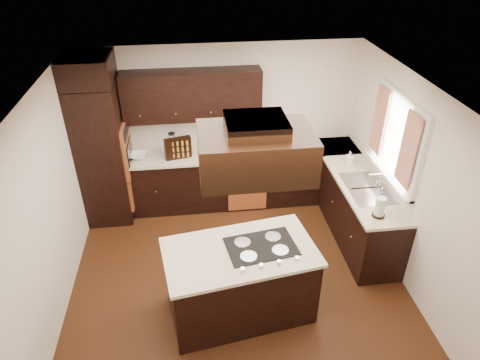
# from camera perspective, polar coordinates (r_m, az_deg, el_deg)

# --- Properties ---
(floor) EXTENTS (4.20, 4.20, 0.02)m
(floor) POSITION_cam_1_polar(r_m,az_deg,el_deg) (5.69, -0.26, -13.26)
(floor) COLOR #542C14
(floor) RESTS_ON ground
(ceiling) EXTENTS (4.20, 4.20, 0.02)m
(ceiling) POSITION_cam_1_polar(r_m,az_deg,el_deg) (4.29, -0.34, 11.19)
(ceiling) COLOR white
(ceiling) RESTS_ON ground
(wall_back) EXTENTS (4.20, 0.02, 2.50)m
(wall_back) POSITION_cam_1_polar(r_m,az_deg,el_deg) (6.71, -2.46, 7.45)
(wall_back) COLOR #F3E2CF
(wall_back) RESTS_ON ground
(wall_left) EXTENTS (0.02, 4.20, 2.50)m
(wall_left) POSITION_cam_1_polar(r_m,az_deg,el_deg) (5.13, -24.48, -4.19)
(wall_left) COLOR #F3E2CF
(wall_left) RESTS_ON ground
(wall_right) EXTENTS (0.02, 4.20, 2.50)m
(wall_right) POSITION_cam_1_polar(r_m,az_deg,el_deg) (5.50, 22.09, -1.03)
(wall_right) COLOR #F3E2CF
(wall_right) RESTS_ON ground
(oven_column) EXTENTS (0.65, 0.75, 2.12)m
(oven_column) POSITION_cam_1_polar(r_m,az_deg,el_deg) (6.55, -17.79, 3.33)
(oven_column) COLOR black
(oven_column) RESTS_ON floor
(wall_oven_face) EXTENTS (0.05, 0.62, 0.78)m
(wall_oven_face) POSITION_cam_1_polar(r_m,az_deg,el_deg) (6.46, -14.83, 4.04)
(wall_oven_face) COLOR #B75B2F
(wall_oven_face) RESTS_ON oven_column
(base_cabinets_back) EXTENTS (2.93, 0.60, 0.88)m
(base_cabinets_back) POSITION_cam_1_polar(r_m,az_deg,el_deg) (6.83, -1.79, 0.19)
(base_cabinets_back) COLOR black
(base_cabinets_back) RESTS_ON floor
(base_cabinets_right) EXTENTS (0.60, 2.40, 0.88)m
(base_cabinets_right) POSITION_cam_1_polar(r_m,az_deg,el_deg) (6.47, 14.79, -2.96)
(base_cabinets_right) COLOR black
(base_cabinets_right) RESTS_ON floor
(countertop_back) EXTENTS (2.93, 0.63, 0.04)m
(countertop_back) POSITION_cam_1_polar(r_m,az_deg,el_deg) (6.58, -1.84, 3.53)
(countertop_back) COLOR beige
(countertop_back) RESTS_ON base_cabinets_back
(countertop_right) EXTENTS (0.63, 2.40, 0.04)m
(countertop_right) POSITION_cam_1_polar(r_m,az_deg,el_deg) (6.22, 15.23, 0.51)
(countertop_right) COLOR beige
(countertop_right) RESTS_ON base_cabinets_right
(upper_cabinets) EXTENTS (2.00, 0.34, 0.72)m
(upper_cabinets) POSITION_cam_1_polar(r_m,az_deg,el_deg) (6.32, -6.40, 11.17)
(upper_cabinets) COLOR black
(upper_cabinets) RESTS_ON wall_back
(dishwasher_front) EXTENTS (0.60, 0.05, 0.72)m
(dishwasher_front) POSITION_cam_1_polar(r_m,az_deg,el_deg) (6.63, 0.99, -1.30)
(dishwasher_front) COLOR #B75B2F
(dishwasher_front) RESTS_ON floor
(window_frame) EXTENTS (0.06, 1.32, 1.12)m
(window_frame) POSITION_cam_1_polar(r_m,az_deg,el_deg) (5.72, 20.15, 5.29)
(window_frame) COLOR white
(window_frame) RESTS_ON wall_right
(window_pane) EXTENTS (0.00, 1.20, 1.00)m
(window_pane) POSITION_cam_1_polar(r_m,az_deg,el_deg) (5.73, 20.40, 5.30)
(window_pane) COLOR white
(window_pane) RESTS_ON wall_right
(curtain_left) EXTENTS (0.02, 0.34, 0.90)m
(curtain_left) POSITION_cam_1_polar(r_m,az_deg,el_deg) (5.34, 21.51, 3.71)
(curtain_left) COLOR beige
(curtain_left) RESTS_ON wall_right
(curtain_right) EXTENTS (0.02, 0.34, 0.90)m
(curtain_right) POSITION_cam_1_polar(r_m,az_deg,el_deg) (6.01, 18.08, 7.51)
(curtain_right) COLOR beige
(curtain_right) RESTS_ON wall_right
(sink_rim) EXTENTS (0.52, 0.84, 0.01)m
(sink_rim) POSITION_cam_1_polar(r_m,az_deg,el_deg) (5.95, 16.54, -1.03)
(sink_rim) COLOR silver
(sink_rim) RESTS_ON countertop_right
(island) EXTENTS (1.71, 1.10, 0.88)m
(island) POSITION_cam_1_polar(r_m,az_deg,el_deg) (5.04, 0.00, -13.52)
(island) COLOR black
(island) RESTS_ON floor
(island_top) EXTENTS (1.78, 1.17, 0.04)m
(island_top) POSITION_cam_1_polar(r_m,az_deg,el_deg) (4.72, 0.00, -9.60)
(island_top) COLOR beige
(island_top) RESTS_ON island
(cooktop) EXTENTS (0.82, 0.61, 0.01)m
(cooktop) POSITION_cam_1_polar(r_m,az_deg,el_deg) (4.76, 2.83, -8.83)
(cooktop) COLOR black
(cooktop) RESTS_ON island_top
(range_hood) EXTENTS (1.05, 0.72, 0.42)m
(range_hood) POSITION_cam_1_polar(r_m,az_deg,el_deg) (3.95, 2.07, 3.68)
(range_hood) COLOR black
(range_hood) RESTS_ON ceiling
(hood_duct) EXTENTS (0.55, 0.50, 0.13)m
(hood_duct) POSITION_cam_1_polar(r_m,az_deg,el_deg) (3.83, 2.15, 7.30)
(hood_duct) COLOR black
(hood_duct) RESTS_ON ceiling
(blender_base) EXTENTS (0.15, 0.15, 0.10)m
(blender_base) POSITION_cam_1_polar(r_m,az_deg,el_deg) (6.53, -8.89, 3.60)
(blender_base) COLOR silver
(blender_base) RESTS_ON countertop_back
(blender_pitcher) EXTENTS (0.13, 0.13, 0.26)m
(blender_pitcher) POSITION_cam_1_polar(r_m,az_deg,el_deg) (6.45, -9.03, 5.01)
(blender_pitcher) COLOR silver
(blender_pitcher) RESTS_ON blender_base
(spice_rack) EXTENTS (0.40, 0.20, 0.33)m
(spice_rack) POSITION_cam_1_polar(r_m,az_deg,el_deg) (6.42, -8.27, 4.24)
(spice_rack) COLOR black
(spice_rack) RESTS_ON countertop_back
(mixing_bowl) EXTENTS (0.29, 0.29, 0.07)m
(mixing_bowl) POSITION_cam_1_polar(r_m,az_deg,el_deg) (6.58, -13.21, 3.16)
(mixing_bowl) COLOR white
(mixing_bowl) RESTS_ON countertop_back
(soap_bottle) EXTENTS (0.10, 0.10, 0.19)m
(soap_bottle) POSITION_cam_1_polar(r_m,az_deg,el_deg) (6.44, 14.38, 2.95)
(soap_bottle) COLOR white
(soap_bottle) RESTS_ON countertop_right
(paper_towel) EXTENTS (0.15, 0.15, 0.26)m
(paper_towel) POSITION_cam_1_polar(r_m,az_deg,el_deg) (5.39, 18.16, -3.47)
(paper_towel) COLOR white
(paper_towel) RESTS_ON countertop_right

